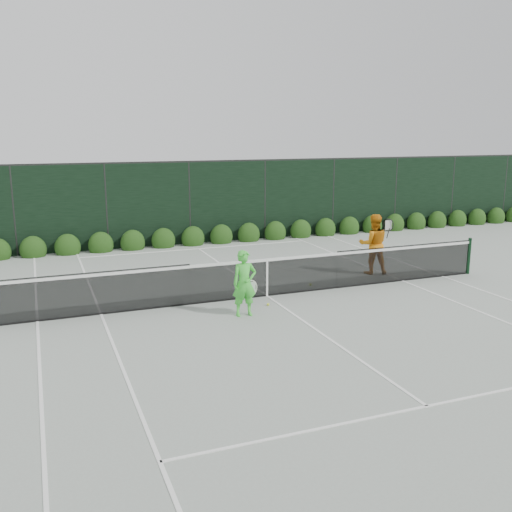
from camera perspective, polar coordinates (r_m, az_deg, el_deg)
name	(u,v)px	position (r m, az deg, el deg)	size (l,w,h in m)	color
ground	(267,296)	(14.56, 1.10, -4.03)	(80.00, 80.00, 0.00)	gray
tennis_net	(266,276)	(14.41, 1.02, -2.01)	(12.90, 0.10, 1.07)	black
player_woman	(245,283)	(12.86, -1.16, -2.75)	(0.64, 0.40, 1.51)	#46DB40
player_man	(373,244)	(16.99, 11.66, 1.18)	(1.03, 0.92, 1.76)	orange
court_lines	(267,296)	(14.55, 1.10, -4.01)	(11.03, 23.83, 0.01)	white
windscreen_fence	(317,260)	(11.79, 6.17, -0.41)	(32.00, 21.07, 3.06)	black
hedge_row	(193,239)	(21.11, -6.33, 1.73)	(31.66, 0.65, 0.94)	#19380F
tennis_balls	(273,292)	(14.84, 1.68, -3.57)	(1.98, 1.79, 0.07)	#E2F035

